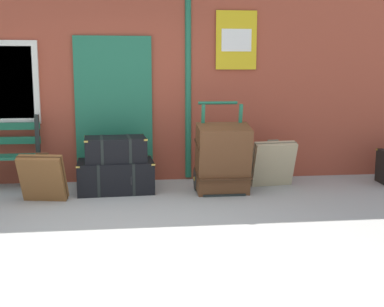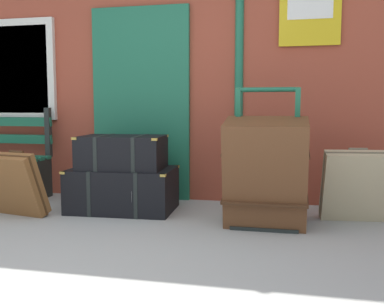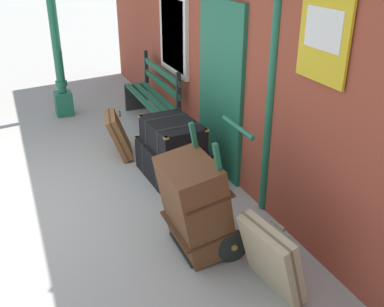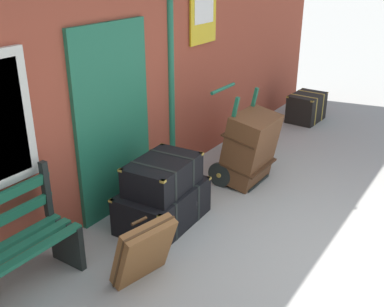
{
  "view_description": "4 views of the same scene",
  "coord_description": "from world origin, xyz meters",
  "px_view_note": "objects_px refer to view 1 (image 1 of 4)",
  "views": [
    {
      "loc": [
        0.04,
        -4.94,
        1.63
      ],
      "look_at": [
        0.85,
        1.73,
        0.51
      ],
      "focal_mm": 47.21,
      "sensor_mm": 36.0,
      "label": 1
    },
    {
      "loc": [
        1.44,
        -2.27,
        1.02
      ],
      "look_at": [
        0.52,
        1.8,
        0.58
      ],
      "focal_mm": 41.67,
      "sensor_mm": 36.0,
      "label": 2
    },
    {
      "loc": [
        4.47,
        0.09,
        2.67
      ],
      "look_at": [
        0.82,
        1.63,
        0.79
      ],
      "focal_mm": 41.97,
      "sensor_mm": 36.0,
      "label": 3
    },
    {
      "loc": [
        -3.66,
        -0.91,
        2.71
      ],
      "look_at": [
        0.1,
        1.61,
        0.77
      ],
      "focal_mm": 43.38,
      "sensor_mm": 36.0,
      "label": 4
    }
  ],
  "objects_px": {
    "suitcase_beige": "(273,164)",
    "porters_trolley": "(220,171)",
    "large_brown_trunk": "(223,159)",
    "steamer_trunk_middle": "(115,149)",
    "steamer_trunk_base": "(116,176)",
    "suitcase_tan": "(43,178)"
  },
  "relations": [
    {
      "from": "suitcase_tan",
      "to": "large_brown_trunk",
      "type": "bearing_deg",
      "value": 3.49
    },
    {
      "from": "porters_trolley",
      "to": "large_brown_trunk",
      "type": "height_order",
      "value": "porters_trolley"
    },
    {
      "from": "large_brown_trunk",
      "to": "suitcase_tan",
      "type": "xyz_separation_m",
      "value": [
        -2.29,
        -0.14,
        -0.17
      ]
    },
    {
      "from": "porters_trolley",
      "to": "steamer_trunk_middle",
      "type": "bearing_deg",
      "value": 174.55
    },
    {
      "from": "steamer_trunk_middle",
      "to": "suitcase_tan",
      "type": "relative_size",
      "value": 1.38
    },
    {
      "from": "steamer_trunk_base",
      "to": "steamer_trunk_middle",
      "type": "bearing_deg",
      "value": -60.98
    },
    {
      "from": "large_brown_trunk",
      "to": "steamer_trunk_middle",
      "type": "bearing_deg",
      "value": 167.62
    },
    {
      "from": "porters_trolley",
      "to": "large_brown_trunk",
      "type": "bearing_deg",
      "value": -90.0
    },
    {
      "from": "large_brown_trunk",
      "to": "suitcase_beige",
      "type": "height_order",
      "value": "large_brown_trunk"
    },
    {
      "from": "steamer_trunk_middle",
      "to": "large_brown_trunk",
      "type": "relative_size",
      "value": 0.9
    },
    {
      "from": "steamer_trunk_base",
      "to": "suitcase_tan",
      "type": "relative_size",
      "value": 1.69
    },
    {
      "from": "suitcase_beige",
      "to": "steamer_trunk_base",
      "type": "bearing_deg",
      "value": -179.22
    },
    {
      "from": "porters_trolley",
      "to": "suitcase_beige",
      "type": "height_order",
      "value": "porters_trolley"
    },
    {
      "from": "steamer_trunk_base",
      "to": "suitcase_beige",
      "type": "xyz_separation_m",
      "value": [
        2.19,
        0.03,
        0.11
      ]
    },
    {
      "from": "suitcase_beige",
      "to": "suitcase_tan",
      "type": "xyz_separation_m",
      "value": [
        -3.07,
        -0.49,
        -0.02
      ]
    },
    {
      "from": "steamer_trunk_middle",
      "to": "suitcase_tan",
      "type": "distance_m",
      "value": 1.03
    },
    {
      "from": "suitcase_beige",
      "to": "porters_trolley",
      "type": "bearing_deg",
      "value": -167.59
    },
    {
      "from": "steamer_trunk_base",
      "to": "suitcase_tan",
      "type": "xyz_separation_m",
      "value": [
        -0.88,
        -0.46,
        0.09
      ]
    },
    {
      "from": "porters_trolley",
      "to": "steamer_trunk_base",
      "type": "bearing_deg",
      "value": 174.23
    },
    {
      "from": "steamer_trunk_middle",
      "to": "suitcase_tan",
      "type": "xyz_separation_m",
      "value": [
        -0.89,
        -0.45,
        -0.28
      ]
    },
    {
      "from": "steamer_trunk_base",
      "to": "suitcase_beige",
      "type": "distance_m",
      "value": 2.19
    },
    {
      "from": "large_brown_trunk",
      "to": "suitcase_beige",
      "type": "distance_m",
      "value": 0.87
    }
  ]
}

